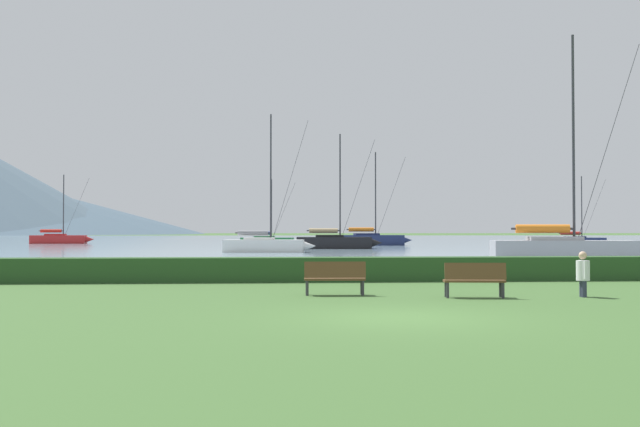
{
  "coord_description": "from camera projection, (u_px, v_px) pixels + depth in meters",
  "views": [
    {
      "loc": [
        -2.8,
        -15.06,
        1.82
      ],
      "look_at": [
        2.42,
        54.02,
        3.45
      ],
      "focal_mm": 40.87,
      "sensor_mm": 36.0,
      "label": 1
    }
  ],
  "objects": [
    {
      "name": "sailboat_slip_9",
      "position": [
        578.0,
        241.0,
        87.49
      ],
      "size": [
        7.25,
        2.54,
        8.38
      ],
      "rotation": [
        0.0,
        0.0,
        -0.07
      ],
      "color": "navy",
      "rests_on": "harbor_water"
    },
    {
      "name": "sailboat_slip_1",
      "position": [
        371.0,
        239.0,
        89.67
      ],
      "size": [
        9.38,
        3.1,
        11.54
      ],
      "rotation": [
        0.0,
        0.0,
        0.04
      ],
      "color": "navy",
      "rests_on": "harbor_water"
    },
    {
      "name": "sailboat_slip_2",
      "position": [
        335.0,
        241.0,
        73.1
      ],
      "size": [
        8.72,
        2.94,
        11.57
      ],
      "rotation": [
        0.0,
        0.0,
        -0.05
      ],
      "color": "black",
      "rests_on": "harbor_water"
    },
    {
      "name": "sailboat_slip_4",
      "position": [
        265.0,
        244.0,
        61.25
      ],
      "size": [
        7.85,
        3.01,
        11.66
      ],
      "rotation": [
        0.0,
        0.0,
        -0.11
      ],
      "color": "white",
      "rests_on": "harbor_water"
    },
    {
      "name": "sailboat_slip_3",
      "position": [
        59.0,
        239.0,
        102.41
      ],
      "size": [
        8.63,
        3.1,
        9.72
      ],
      "rotation": [
        0.0,
        0.0,
        0.08
      ],
      "color": "red",
      "rests_on": "harbor_water"
    },
    {
      "name": "harbor_water",
      "position": [
        279.0,
        239.0,
        151.76
      ],
      "size": [
        320.0,
        246.0,
        0.0
      ],
      "primitive_type": "cube",
      "color": "gray",
      "rests_on": "ground_plane"
    },
    {
      "name": "hedge_line",
      "position": [
        343.0,
        269.0,
        26.16
      ],
      "size": [
        80.0,
        1.2,
        0.86
      ],
      "primitive_type": "cube",
      "color": "#284C23",
      "rests_on": "ground_plane"
    },
    {
      "name": "person_seated_viewer",
      "position": [
        583.0,
        272.0,
        19.9
      ],
      "size": [
        0.36,
        0.57,
        1.25
      ],
      "rotation": [
        0.0,
        0.0,
        -0.12
      ],
      "color": "#2D3347",
      "rests_on": "ground_plane"
    },
    {
      "name": "sailboat_slip_7",
      "position": [
        564.0,
        249.0,
        42.09
      ],
      "size": [
        9.36,
        4.07,
        13.21
      ],
      "rotation": [
        0.0,
        0.0,
        -0.18
      ],
      "color": "#9E9EA3",
      "rests_on": "harbor_water"
    },
    {
      "name": "sailboat_slip_5",
      "position": [
        268.0,
        241.0,
        88.1
      ],
      "size": [
        7.33,
        3.34,
        8.03
      ],
      "rotation": [
        0.0,
        0.0,
        -0.2
      ],
      "color": "#236B38",
      "rests_on": "harbor_water"
    },
    {
      "name": "ground_plane",
      "position": [
        399.0,
        318.0,
        15.18
      ],
      "size": [
        1000.0,
        1000.0,
        0.0
      ],
      "primitive_type": "plane",
      "color": "#3D602D"
    },
    {
      "name": "park_bench_under_tree",
      "position": [
        335.0,
        276.0,
        20.4
      ],
      "size": [
        1.73,
        0.54,
        0.95
      ],
      "rotation": [
        0.0,
        0.0,
        -0.04
      ],
      "color": "brown",
      "rests_on": "ground_plane"
    },
    {
      "name": "park_bench_near_path",
      "position": [
        475.0,
        278.0,
        19.64
      ],
      "size": [
        1.68,
        0.66,
        0.95
      ],
      "rotation": [
        0.0,
        0.0,
        -0.11
      ],
      "color": "brown",
      "rests_on": "ground_plane"
    }
  ]
}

